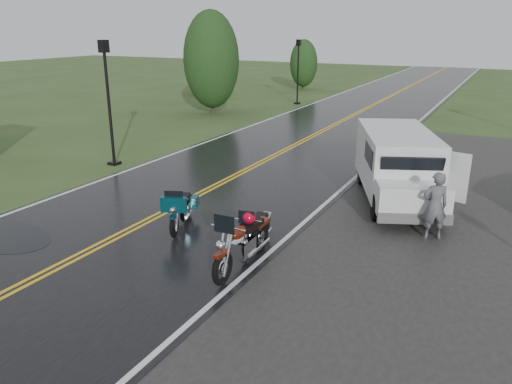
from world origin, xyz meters
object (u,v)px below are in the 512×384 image
(motorcycle_red, at_px, (222,255))
(motorcycle_silver, at_px, (245,240))
(lamp_post_near_left, at_px, (109,104))
(motorcycle_teal, at_px, (174,217))
(person_at_van, at_px, (435,207))
(lamp_post_far_left, at_px, (298,72))
(van_white, at_px, (379,184))

(motorcycle_red, height_order, motorcycle_silver, motorcycle_red)
(motorcycle_red, bearing_deg, lamp_post_near_left, 142.12)
(motorcycle_teal, height_order, lamp_post_near_left, lamp_post_near_left)
(motorcycle_teal, distance_m, person_at_van, 6.38)
(motorcycle_silver, xyz_separation_m, lamp_post_near_left, (-8.47, 5.10, 1.73))
(motorcycle_red, xyz_separation_m, person_at_van, (3.36, 4.43, 0.13))
(lamp_post_near_left, bearing_deg, motorcycle_silver, -31.04)
(motorcycle_red, xyz_separation_m, lamp_post_far_left, (-8.37, 23.66, 1.40))
(motorcycle_teal, height_order, lamp_post_far_left, lamp_post_far_left)
(person_at_van, xyz_separation_m, lamp_post_far_left, (-11.73, 19.22, 1.27))
(lamp_post_near_left, bearing_deg, motorcycle_teal, -36.85)
(motorcycle_teal, height_order, van_white, van_white)
(motorcycle_teal, relative_size, person_at_van, 1.17)
(van_white, bearing_deg, lamp_post_near_left, 150.96)
(motorcycle_red, relative_size, van_white, 0.45)
(motorcycle_red, xyz_separation_m, motorcycle_teal, (-2.29, 1.50, -0.13))
(person_at_van, relative_size, lamp_post_near_left, 0.37)
(motorcycle_red, relative_size, motorcycle_teal, 1.22)
(lamp_post_near_left, distance_m, lamp_post_far_left, 17.48)
(motorcycle_teal, distance_m, lamp_post_near_left, 8.00)
(lamp_post_near_left, bearing_deg, person_at_van, -8.36)
(van_white, xyz_separation_m, lamp_post_near_left, (-10.37, 1.17, 1.26))
(motorcycle_silver, distance_m, person_at_van, 4.81)
(motorcycle_red, distance_m, motorcycle_teal, 2.74)
(person_at_van, bearing_deg, lamp_post_far_left, -87.56)
(van_white, distance_m, person_at_van, 1.65)
(motorcycle_silver, distance_m, van_white, 4.39)
(motorcycle_silver, bearing_deg, motorcycle_teal, 160.07)
(motorcycle_red, height_order, person_at_van, person_at_van)
(lamp_post_near_left, relative_size, lamp_post_far_left, 1.09)
(van_white, xyz_separation_m, person_at_van, (1.53, -0.57, -0.20))
(motorcycle_silver, height_order, person_at_van, person_at_van)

